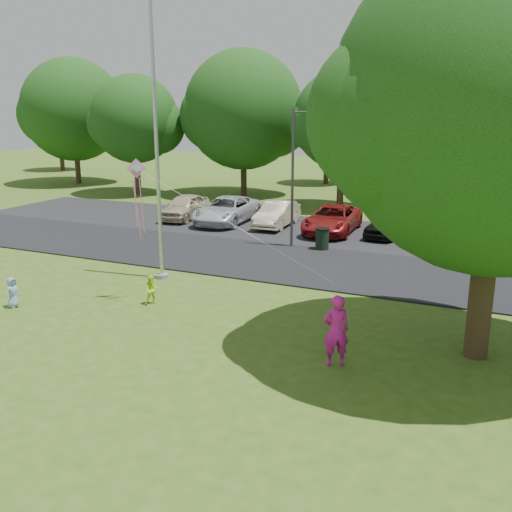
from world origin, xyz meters
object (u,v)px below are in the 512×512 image
at_px(flagpole, 158,170).
at_px(big_tree, 496,113).
at_px(child_yellow, 152,290).
at_px(trash_can, 322,239).
at_px(child_blue, 12,292).
at_px(kite, 141,183).
at_px(street_lamp, 298,166).
at_px(woman, 336,331).

distance_m(flagpole, big_tree, 11.97).
bearing_deg(child_yellow, trash_can, 39.76).
height_order(trash_can, child_blue, trash_can).
bearing_deg(kite, trash_can, 35.09).
height_order(street_lamp, woman, street_lamp).
height_order(street_lamp, trash_can, street_lamp).
bearing_deg(street_lamp, child_blue, -124.05).
xyz_separation_m(trash_can, child_blue, (-6.95, -11.55, -0.00)).
xyz_separation_m(big_tree, woman, (-3.16, -1.99, -5.35)).
distance_m(flagpole, child_yellow, 4.76).
distance_m(street_lamp, big_tree, 12.84).
height_order(flagpole, child_blue, flagpole).
bearing_deg(big_tree, trash_can, 127.32).
height_order(woman, child_blue, woman).
bearing_deg(flagpole, trash_can, 57.28).
bearing_deg(street_lamp, flagpole, -122.30).
xyz_separation_m(street_lamp, kite, (-1.97, -9.33, 0.23)).
bearing_deg(flagpole, street_lamp, 65.48).
height_order(flagpole, trash_can, flagpole).
xyz_separation_m(flagpole, big_tree, (11.47, -2.67, 2.13)).
bearing_deg(kite, flagpole, 76.93).
distance_m(big_tree, child_blue, 15.40).
distance_m(trash_can, child_blue, 13.48).
relative_size(big_tree, child_yellow, 10.58).
distance_m(street_lamp, child_blue, 13.30).
xyz_separation_m(flagpole, woman, (8.31, -4.66, -3.22)).
distance_m(woman, child_yellow, 7.21).
bearing_deg(woman, big_tree, -179.25).
xyz_separation_m(flagpole, child_blue, (-2.64, -4.84, -3.65)).
xyz_separation_m(trash_can, big_tree, (7.15, -9.38, 5.77)).
height_order(street_lamp, child_blue, street_lamp).
bearing_deg(child_blue, woman, -89.00).
xyz_separation_m(woman, kite, (-7.21, 2.05, 3.10)).
distance_m(trash_can, child_yellow, 9.86).
bearing_deg(street_lamp, kite, -109.68).
relative_size(trash_can, child_yellow, 1.03).
bearing_deg(trash_can, child_yellow, -107.30).
height_order(big_tree, child_yellow, big_tree).
bearing_deg(street_lamp, woman, -73.05).
bearing_deg(child_yellow, kite, 129.37).
relative_size(flagpole, woman, 5.29).
height_order(big_tree, child_blue, big_tree).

